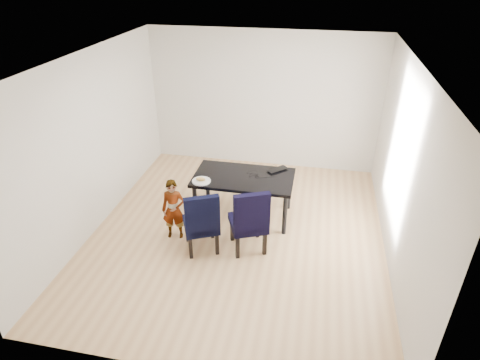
% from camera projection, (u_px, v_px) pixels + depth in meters
% --- Properties ---
extents(floor, '(4.50, 5.00, 0.01)m').
position_uv_depth(floor, '(238.00, 233.00, 6.37)').
color(floor, tan).
rests_on(floor, ground).
extents(ceiling, '(4.50, 5.00, 0.01)m').
position_uv_depth(ceiling, '(237.00, 59.00, 5.04)').
color(ceiling, white).
rests_on(ceiling, wall_back).
extents(wall_back, '(4.50, 0.01, 2.70)m').
position_uv_depth(wall_back, '(263.00, 101.00, 7.84)').
color(wall_back, silver).
rests_on(wall_back, ground).
extents(wall_front, '(4.50, 0.01, 2.70)m').
position_uv_depth(wall_front, '(180.00, 278.00, 3.57)').
color(wall_front, silver).
rests_on(wall_front, ground).
extents(wall_left, '(0.01, 5.00, 2.70)m').
position_uv_depth(wall_left, '(92.00, 143.00, 6.09)').
color(wall_left, white).
rests_on(wall_left, ground).
extents(wall_right, '(0.01, 5.00, 2.70)m').
position_uv_depth(wall_right, '(403.00, 171.00, 5.32)').
color(wall_right, silver).
rests_on(wall_right, ground).
extents(dining_table, '(1.60, 0.90, 0.75)m').
position_uv_depth(dining_table, '(244.00, 196.00, 6.61)').
color(dining_table, black).
rests_on(dining_table, floor).
extents(chair_left, '(0.65, 0.66, 1.01)m').
position_uv_depth(chair_left, '(201.00, 220.00, 5.80)').
color(chair_left, black).
rests_on(chair_left, floor).
extents(chair_right, '(0.67, 0.69, 1.06)m').
position_uv_depth(chair_right, '(248.00, 218.00, 5.80)').
color(chair_right, black).
rests_on(chair_right, floor).
extents(child, '(0.39, 0.29, 0.98)m').
position_uv_depth(child, '(174.00, 210.00, 6.06)').
color(child, orange).
rests_on(child, floor).
extents(plate, '(0.30, 0.30, 0.02)m').
position_uv_depth(plate, '(201.00, 181.00, 6.28)').
color(plate, silver).
rests_on(plate, dining_table).
extents(sandwich, '(0.16, 0.08, 0.06)m').
position_uv_depth(sandwich, '(201.00, 179.00, 6.25)').
color(sandwich, '#A9833C').
rests_on(sandwich, plate).
extents(laptop, '(0.41, 0.40, 0.03)m').
position_uv_depth(laptop, '(276.00, 168.00, 6.64)').
color(laptop, black).
rests_on(laptop, dining_table).
extents(cable_tangle, '(0.18, 0.18, 0.01)m').
position_uv_depth(cable_tangle, '(254.00, 177.00, 6.41)').
color(cable_tangle, black).
rests_on(cable_tangle, dining_table).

